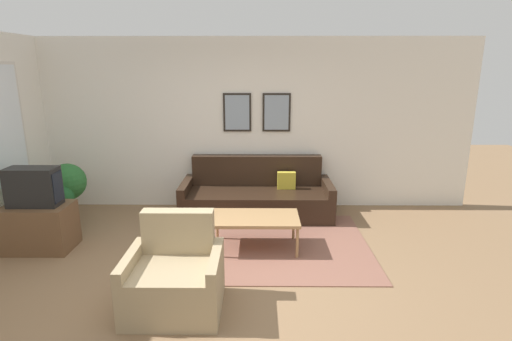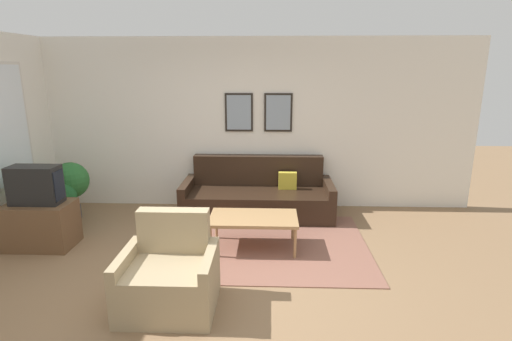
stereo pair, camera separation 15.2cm
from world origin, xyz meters
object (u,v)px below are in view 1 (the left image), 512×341
Objects in this scene: tv at (33,187)px; couch at (257,196)px; armchair at (175,279)px; coffee_table at (255,219)px; potted_plant_tall at (35,192)px.

couch is at bearing 24.68° from tv.
tv is 2.39m from armchair.
tv reaches higher than coffee_table.
tv is 0.59× the size of potted_plant_tall.
couch is 2.62m from armchair.
tv is (-2.72, -0.04, 0.43)m from coffee_table.
coffee_table is 2.75m from tv.
armchair is (-0.75, -1.29, -0.09)m from coffee_table.
armchair is 2.57m from potted_plant_tall.
tv is 0.69× the size of armchair.
armchair is (1.97, -1.26, -0.52)m from tv.
coffee_table is 1.06× the size of potted_plant_tall.
armchair reaches higher than couch.
tv is at bearing -179.21° from coffee_table.
armchair is 0.86× the size of potted_plant_tall.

